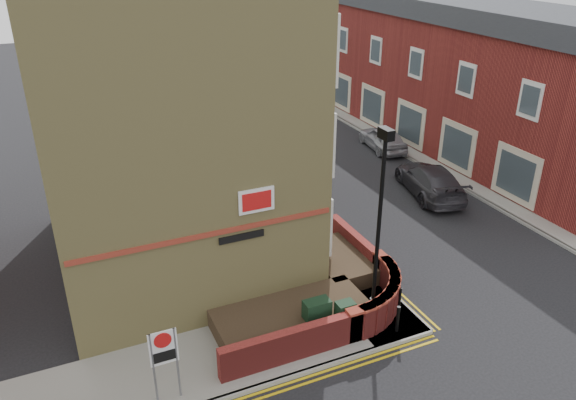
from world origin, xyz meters
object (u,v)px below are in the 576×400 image
(zone_sign, at_px, (164,353))
(silver_car_near, at_px, (286,164))
(utility_cabinet_large, at_px, (317,317))
(lamppost, at_px, (379,230))

(zone_sign, xyz_separation_m, silver_car_near, (8.87, 12.48, -0.96))
(utility_cabinet_large, relative_size, silver_car_near, 0.29)
(lamppost, xyz_separation_m, silver_car_near, (2.27, 11.77, -2.66))
(utility_cabinet_large, height_order, silver_car_near, silver_car_near)
(lamppost, xyz_separation_m, utility_cabinet_large, (-1.90, 0.10, -2.62))
(silver_car_near, bearing_deg, lamppost, -110.58)
(zone_sign, bearing_deg, silver_car_near, 54.59)
(zone_sign, bearing_deg, lamppost, 6.07)
(lamppost, bearing_deg, utility_cabinet_large, 176.99)
(zone_sign, height_order, silver_car_near, zone_sign)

